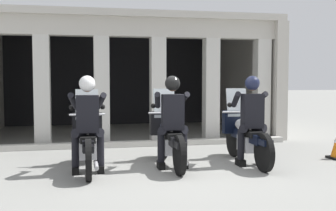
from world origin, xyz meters
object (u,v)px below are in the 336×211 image
(motorcycle_center, at_px, (169,137))
(motorcycle_right, at_px, (245,135))
(police_officer_left, at_px, (88,116))
(police_officer_center, at_px, (172,114))
(police_officer_right, at_px, (252,113))
(motorcycle_left, at_px, (88,140))

(motorcycle_center, height_order, motorcycle_right, same)
(police_officer_left, bearing_deg, police_officer_center, -10.22)
(police_officer_left, distance_m, police_officer_right, 2.84)
(police_officer_left, xyz_separation_m, police_officer_right, (2.84, 0.04, 0.00))
(police_officer_left, height_order, motorcycle_center, police_officer_left)
(motorcycle_center, bearing_deg, motorcycle_right, -19.05)
(motorcycle_center, distance_m, police_officer_center, 0.52)
(police_officer_center, bearing_deg, police_officer_right, -19.05)
(police_officer_center, distance_m, police_officer_right, 1.42)
(police_officer_center, bearing_deg, motorcycle_left, 154.76)
(police_officer_left, height_order, police_officer_right, same)
(police_officer_right, bearing_deg, motorcycle_left, 161.93)
(police_officer_right, bearing_deg, police_officer_left, 167.65)
(motorcycle_center, xyz_separation_m, police_officer_right, (1.42, -0.33, 0.44))
(motorcycle_right, bearing_deg, police_officer_left, 173.34)
(motorcycle_left, bearing_deg, police_officer_center, -21.61)
(police_officer_left, relative_size, motorcycle_right, 0.78)
(motorcycle_center, distance_m, police_officer_right, 1.52)
(police_officer_left, bearing_deg, motorcycle_center, 0.90)
(motorcycle_left, bearing_deg, police_officer_right, -18.53)
(motorcycle_left, distance_m, motorcycle_center, 1.42)
(motorcycle_left, bearing_deg, motorcycle_right, -12.82)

